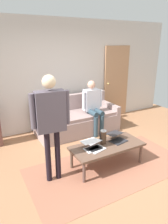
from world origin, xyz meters
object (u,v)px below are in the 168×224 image
person_seated (93,104)px  person_standing (51,116)px  laptop_center (95,146)px  laptop_right (92,146)px  interior_door (116,82)px  coffee_table (107,147)px  laptop_left (117,138)px  french_press (103,137)px  couch (77,120)px

person_seated → person_standing: bearing=40.3°
laptop_center → person_standing: (0.73, -0.09, 0.65)m
laptop_right → person_seated: size_ratio=0.25×
person_standing → interior_door: bearing=-143.8°
interior_door → coffee_table: interior_door is taller
laptop_left → interior_door: bearing=-126.4°
laptop_center → person_seated: person_seated is taller
laptop_center → french_press: bearing=-158.6°
couch → coffee_table: couch is taller
laptop_center → couch: bearing=-106.1°
laptop_left → person_seated: person_seated is taller
laptop_center → coffee_table: bearing=-179.7°
laptop_center → laptop_right: size_ratio=1.13×
coffee_table → french_press: size_ratio=4.64×
couch → french_press: bearing=81.1°
coffee_table → person_seated: bearing=-111.4°
coffee_table → couch: bearing=-97.3°
interior_door → laptop_left: 2.61m
interior_door → laptop_right: size_ratio=6.44×
french_press → interior_door: bearing=-131.7°
couch → laptop_right: size_ratio=6.28×
interior_door → coffee_table: 2.83m
laptop_center → person_standing: 0.98m
laptop_left → laptop_right: (0.56, 0.03, -0.00)m
laptop_right → person_standing: (0.69, -0.05, 0.65)m
person_seated → couch: bearing=-34.0°
laptop_left → laptop_center: size_ratio=1.05×
coffee_table → person_standing: bearing=-5.1°
interior_door → laptop_center: interior_door is taller
interior_door → laptop_center: size_ratio=5.69×
laptop_left → laptop_right: size_ratio=1.19×
laptop_center → french_press: size_ratio=1.27×
person_seated → laptop_center: bearing=60.0°
laptop_center → person_seated: bearing=-120.0°
couch → laptop_left: couch is taller
laptop_left → laptop_center: 0.52m
interior_door → french_press: (1.80, 2.02, -0.49)m
person_standing → coffee_table: bearing=174.9°
coffee_table → french_press: french_press is taller
laptop_center → person_seated: (-0.80, -1.39, 0.28)m
coffee_table → laptop_center: laptop_center is taller
french_press → laptop_right: bearing=10.8°
coffee_table → laptop_right: bearing=-6.7°
coffee_table → laptop_center: (0.26, 0.00, 0.09)m
interior_door → couch: (1.56, 0.50, -0.72)m
couch → laptop_right: couch is taller
laptop_right → french_press: french_press is taller
laptop_center → laptop_left: bearing=-173.0°
couch → person_standing: bearing=51.9°
french_press → coffee_table: bearing=109.7°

